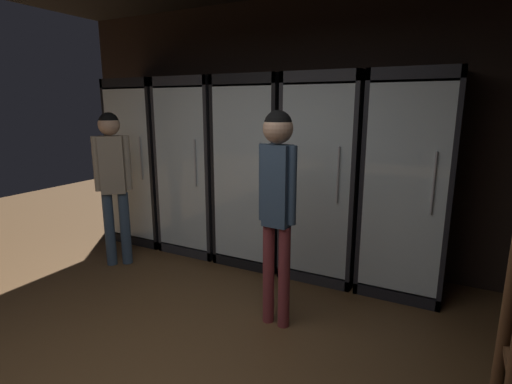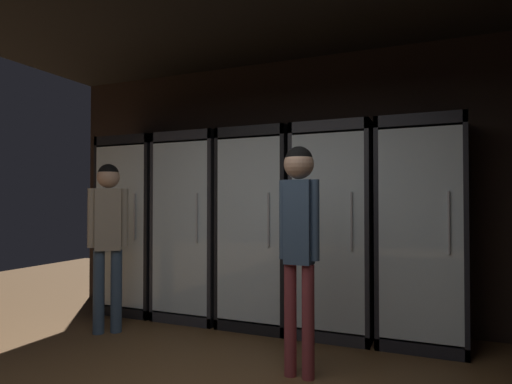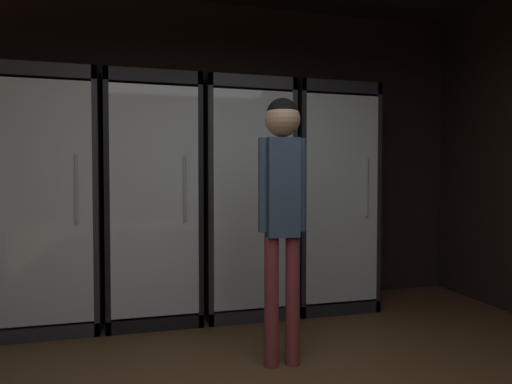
{
  "view_description": "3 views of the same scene",
  "coord_description": "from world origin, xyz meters",
  "px_view_note": "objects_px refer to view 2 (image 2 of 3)",
  "views": [
    {
      "loc": [
        1.52,
        -1.0,
        1.71
      ],
      "look_at": [
        -0.43,
        2.71,
        0.76
      ],
      "focal_mm": 27.39,
      "sensor_mm": 36.0,
      "label": 1
    },
    {
      "loc": [
        1.3,
        -1.47,
        1.27
      ],
      "look_at": [
        -0.28,
        2.25,
        1.35
      ],
      "focal_mm": 30.65,
      "sensor_mm": 36.0,
      "label": 2
    },
    {
      "loc": [
        -0.44,
        -0.91,
        1.17
      ],
      "look_at": [
        0.36,
        2.27,
        1.07
      ],
      "focal_mm": 29.44,
      "sensor_mm": 36.0,
      "label": 3
    }
  ],
  "objects_px": {
    "cooler_left": "(197,228)",
    "cooler_far_right": "(422,233)",
    "cooler_center": "(262,229)",
    "shopper_far": "(108,227)",
    "shopper_near": "(299,225)",
    "cooler_right": "(336,231)",
    "cooler_far_left": "(140,226)"
  },
  "relations": [
    {
      "from": "cooler_left",
      "to": "cooler_far_right",
      "type": "relative_size",
      "value": 1.0
    },
    {
      "from": "cooler_center",
      "to": "shopper_far",
      "type": "bearing_deg",
      "value": -145.85
    },
    {
      "from": "cooler_center",
      "to": "shopper_far",
      "type": "xyz_separation_m",
      "value": [
        -1.26,
        -0.85,
        0.03
      ]
    },
    {
      "from": "cooler_far_right",
      "to": "cooler_left",
      "type": "bearing_deg",
      "value": -179.95
    },
    {
      "from": "cooler_left",
      "to": "shopper_far",
      "type": "distance_m",
      "value": 0.98
    },
    {
      "from": "cooler_far_right",
      "to": "shopper_near",
      "type": "bearing_deg",
      "value": -124.41
    },
    {
      "from": "shopper_near",
      "to": "cooler_right",
      "type": "bearing_deg",
      "value": 89.27
    },
    {
      "from": "cooler_far_left",
      "to": "cooler_far_right",
      "type": "height_order",
      "value": "same"
    },
    {
      "from": "cooler_right",
      "to": "shopper_far",
      "type": "height_order",
      "value": "cooler_right"
    },
    {
      "from": "cooler_far_left",
      "to": "shopper_far",
      "type": "relative_size",
      "value": 1.23
    },
    {
      "from": "cooler_far_right",
      "to": "cooler_right",
      "type": "bearing_deg",
      "value": -179.81
    },
    {
      "from": "cooler_far_right",
      "to": "shopper_far",
      "type": "distance_m",
      "value": 2.93
    },
    {
      "from": "cooler_far_left",
      "to": "cooler_center",
      "type": "height_order",
      "value": "same"
    },
    {
      "from": "cooler_far_left",
      "to": "cooler_right",
      "type": "relative_size",
      "value": 1.0
    },
    {
      "from": "cooler_far_left",
      "to": "cooler_right",
      "type": "xyz_separation_m",
      "value": [
        2.32,
        -0.0,
        0.0
      ]
    },
    {
      "from": "cooler_left",
      "to": "shopper_far",
      "type": "height_order",
      "value": "cooler_left"
    },
    {
      "from": "cooler_center",
      "to": "shopper_near",
      "type": "relative_size",
      "value": 1.2
    },
    {
      "from": "cooler_center",
      "to": "cooler_left",
      "type": "bearing_deg",
      "value": -179.98
    },
    {
      "from": "cooler_far_left",
      "to": "shopper_far",
      "type": "xyz_separation_m",
      "value": [
        0.28,
        -0.86,
        0.04
      ]
    },
    {
      "from": "cooler_far_right",
      "to": "shopper_near",
      "type": "height_order",
      "value": "cooler_far_right"
    },
    {
      "from": "cooler_far_right",
      "to": "cooler_far_left",
      "type": "bearing_deg",
      "value": 179.99
    },
    {
      "from": "cooler_far_left",
      "to": "shopper_near",
      "type": "bearing_deg",
      "value": -26.52
    },
    {
      "from": "cooler_left",
      "to": "cooler_far_right",
      "type": "xyz_separation_m",
      "value": [
        2.32,
        0.0,
        0.01
      ]
    },
    {
      "from": "cooler_far_left",
      "to": "shopper_far",
      "type": "height_order",
      "value": "cooler_far_left"
    },
    {
      "from": "cooler_right",
      "to": "cooler_far_right",
      "type": "bearing_deg",
      "value": 0.19
    },
    {
      "from": "cooler_left",
      "to": "cooler_far_right",
      "type": "bearing_deg",
      "value": 0.05
    },
    {
      "from": "cooler_left",
      "to": "cooler_far_right",
      "type": "distance_m",
      "value": 2.32
    },
    {
      "from": "cooler_center",
      "to": "cooler_right",
      "type": "height_order",
      "value": "same"
    },
    {
      "from": "cooler_far_left",
      "to": "cooler_left",
      "type": "height_order",
      "value": "same"
    },
    {
      "from": "cooler_far_left",
      "to": "cooler_center",
      "type": "relative_size",
      "value": 1.0
    },
    {
      "from": "cooler_far_left",
      "to": "cooler_far_right",
      "type": "distance_m",
      "value": 3.09
    },
    {
      "from": "cooler_far_left",
      "to": "cooler_center",
      "type": "xyz_separation_m",
      "value": [
        1.54,
        -0.0,
        0.01
      ]
    }
  ]
}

